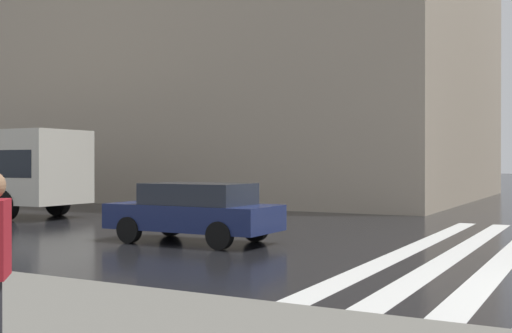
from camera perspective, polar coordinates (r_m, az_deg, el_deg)
zebra_crossing at (r=14.37m, az=21.76°, el=-7.24°), size 13.00×4.50×0.01m
haussmann_block_mid at (r=38.52m, az=-1.52°, el=13.89°), size 19.66×26.41×22.30m
car_navy at (r=15.27m, az=-5.51°, el=-3.94°), size 1.85×4.10×1.41m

